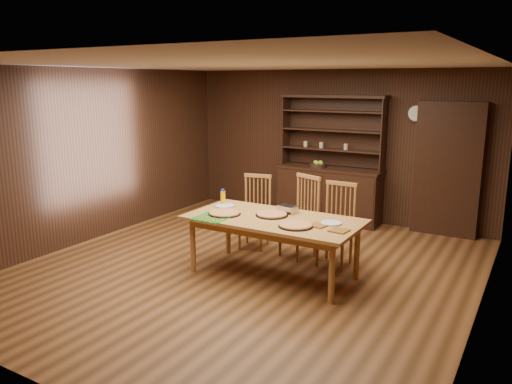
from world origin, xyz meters
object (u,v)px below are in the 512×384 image
Objects in this scene: chair_left at (256,209)px; chair_right at (337,221)px; china_hutch at (329,187)px; juice_bottle at (223,197)px; dining_table at (273,223)px; chair_center at (302,213)px.

chair_right is (1.31, -0.09, 0.02)m from chair_left.
juice_bottle is (-0.54, -2.50, 0.25)m from china_hutch.
chair_left is 4.95× the size of juice_bottle.
chair_left is (-0.78, 0.89, -0.12)m from dining_table.
chair_center is (0.37, -1.88, 0.01)m from china_hutch.
chair_center is 1.03× the size of chair_right.
chair_center is 5.27× the size of juice_bottle.
juice_bottle is (-0.91, -0.62, 0.25)m from chair_center.
dining_table is 0.96m from chair_right.
china_hutch is 2.57m from juice_bottle.
china_hutch is 1.92× the size of chair_center.
china_hutch is at bearing 115.53° from chair_right.
chair_left is 0.72m from juice_bottle.
chair_left is 0.77m from chair_center.
chair_center is at bearing -12.93° from chair_left.
chair_left is at bearing 176.29° from chair_right.
china_hutch is at bearing 66.81° from chair_left.
dining_table is 1.95× the size of chair_right.
chair_center reaches higher than chair_right.
dining_table is at bearing -15.24° from juice_bottle.
china_hutch is 1.97× the size of chair_right.
chair_left reaches higher than dining_table.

